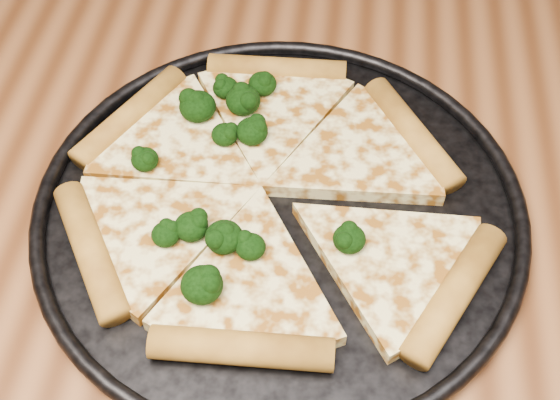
# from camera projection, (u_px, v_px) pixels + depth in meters

# --- Properties ---
(dining_table) EXTENTS (1.20, 0.90, 0.75)m
(dining_table) POSITION_uv_depth(u_px,v_px,m) (123.00, 365.00, 0.57)
(dining_table) COLOR brown
(dining_table) RESTS_ON ground
(pizza_pan) EXTENTS (0.37, 0.37, 0.02)m
(pizza_pan) POSITION_uv_depth(u_px,v_px,m) (280.00, 207.00, 0.54)
(pizza_pan) COLOR black
(pizza_pan) RESTS_ON dining_table
(pizza) EXTENTS (0.33, 0.29, 0.02)m
(pizza) POSITION_uv_depth(u_px,v_px,m) (267.00, 191.00, 0.54)
(pizza) COLOR #FFEF9C
(pizza) RESTS_ON pizza_pan
(broccoli_florets) EXTENTS (0.18, 0.22, 0.02)m
(broccoli_florets) POSITION_uv_depth(u_px,v_px,m) (226.00, 168.00, 0.54)
(broccoli_florets) COLOR black
(broccoli_florets) RESTS_ON pizza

